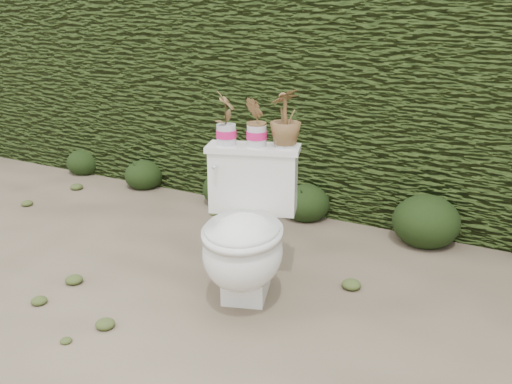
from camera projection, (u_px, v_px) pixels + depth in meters
The scene contains 11 objects.
ground at pixel (243, 277), 3.28m from camera, with size 60.00×60.00×0.00m, color gray.
hedge at pixel (346, 98), 4.36m from camera, with size 8.00×1.00×1.60m, color #364918.
toilet at pixel (246, 235), 2.96m from camera, with size 0.65×0.79×0.78m.
potted_plant_left at pixel (226, 119), 3.03m from camera, with size 0.14×0.10×0.27m, color #26641F.
potted_plant_center at pixel (257, 123), 3.01m from camera, with size 0.14×0.11×0.25m, color #26641F.
potted_plant_right at pixel (286, 119), 2.97m from camera, with size 0.16×0.16×0.29m, color #26641F.
liriope_clump_0 at pixel (84, 159), 5.22m from camera, with size 0.31×0.31×0.25m, color #1F3111.
liriope_clump_1 at pixel (144, 172), 4.82m from camera, with size 0.32×0.32×0.26m, color #1F3111.
liriope_clump_2 at pixel (226, 185), 4.42m from camera, with size 0.37×0.37×0.30m, color #1F3111.
liriope_clump_3 at pixel (306, 200), 4.14m from camera, with size 0.35×0.35×0.28m, color #1F3111.
liriope_clump_4 at pixel (426, 217), 3.70m from camera, with size 0.43×0.43×0.35m, color #1F3111.
Camera 1 is at (1.48, -2.56, 1.52)m, focal length 40.00 mm.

